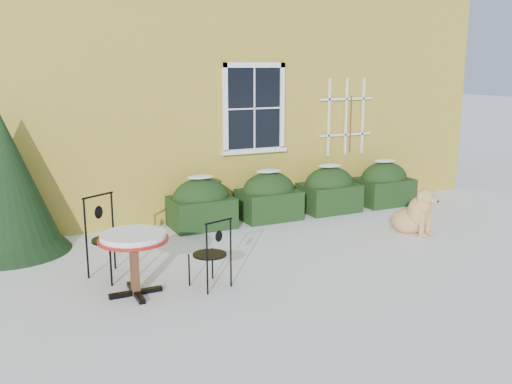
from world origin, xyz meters
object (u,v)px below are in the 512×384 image
bistro_table (133,244)px  dog (415,214)px  evergreen_shrub (6,196)px  patio_chair_near (212,253)px  patio_chair_far (109,237)px

bistro_table → dog: (4.83, 0.58, -0.32)m
evergreen_shrub → patio_chair_near: 3.46m
evergreen_shrub → bistro_table: 2.78m
evergreen_shrub → patio_chair_near: bearing=-49.9°
patio_chair_near → patio_chair_far: (-1.07, 0.94, 0.09)m
evergreen_shrub → bistro_table: evergreen_shrub is taller
bistro_table → patio_chair_near: size_ratio=0.93×
dog → patio_chair_near: bearing=173.5°
patio_chair_near → bistro_table: bearing=-27.5°
evergreen_shrub → patio_chair_far: 2.06m
bistro_table → dog: dog is taller
patio_chair_far → patio_chair_near: bearing=-70.5°
dog → evergreen_shrub: bearing=145.5°
evergreen_shrub → bistro_table: (1.28, -2.46, -0.21)m
evergreen_shrub → bistro_table: bearing=-62.4°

